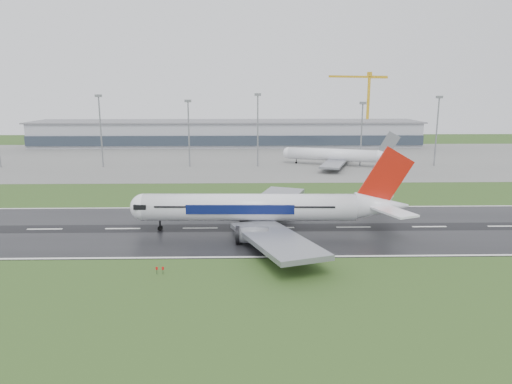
{
  "coord_description": "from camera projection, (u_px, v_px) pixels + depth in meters",
  "views": [
    {
      "loc": [
        11.89,
        -117.62,
        35.3
      ],
      "look_at": [
        14.77,
        12.0,
        7.0
      ],
      "focal_mm": 33.07,
      "sensor_mm": 36.0,
      "label": 1
    }
  ],
  "objects": [
    {
      "name": "floodmast_5",
      "position": [
        437.0,
        133.0,
        218.68
      ],
      "size": [
        0.64,
        0.64,
        31.26
      ],
      "primitive_type": "cylinder",
      "color": "gray",
      "rests_on": "ground"
    },
    {
      "name": "floodmast_3",
      "position": [
        258.0,
        132.0,
        216.76
      ],
      "size": [
        0.64,
        0.64,
        32.39
      ],
      "primitive_type": "cylinder",
      "color": "gray",
      "rests_on": "ground"
    },
    {
      "name": "floodmast_4",
      "position": [
        361.0,
        136.0,
        218.21
      ],
      "size": [
        0.64,
        0.64,
        28.57
      ],
      "primitive_type": "cylinder",
      "color": "gray",
      "rests_on": "ground"
    },
    {
      "name": "ground",
      "position": [
        200.0,
        228.0,
        122.15
      ],
      "size": [
        520.0,
        520.0,
        0.0
      ],
      "primitive_type": "plane",
      "color": "#2A481A",
      "rests_on": "ground"
    },
    {
      "name": "tower_crane",
      "position": [
        368.0,
        108.0,
        314.61
      ],
      "size": [
        43.77,
        22.12,
        46.28
      ],
      "primitive_type": null,
      "rotation": [
        0.0,
        0.0,
        0.43
      ],
      "color": "gold",
      "rests_on": "ground"
    },
    {
      "name": "runway",
      "position": [
        200.0,
        228.0,
        122.14
      ],
      "size": [
        400.0,
        45.0,
        0.1
      ],
      "primitive_type": "cube",
      "color": "black",
      "rests_on": "ground"
    },
    {
      "name": "parked_airliner",
      "position": [
        337.0,
        148.0,
        221.1
      ],
      "size": [
        68.98,
        66.64,
        16.16
      ],
      "primitive_type": null,
      "rotation": [
        0.0,
        0.0,
        -0.34
      ],
      "color": "white",
      "rests_on": "apron"
    },
    {
      "name": "apron",
      "position": [
        223.0,
        159.0,
        244.24
      ],
      "size": [
        400.0,
        130.0,
        0.08
      ],
      "primitive_type": "cube",
      "color": "slate",
      "rests_on": "ground"
    },
    {
      "name": "terminal",
      "position": [
        227.0,
        134.0,
        301.26
      ],
      "size": [
        240.0,
        36.0,
        15.0
      ],
      "primitive_type": "cube",
      "color": "#95979F",
      "rests_on": "ground"
    },
    {
      "name": "floodmast_1",
      "position": [
        101.0,
        133.0,
        215.25
      ],
      "size": [
        0.64,
        0.64,
        31.89
      ],
      "primitive_type": "cylinder",
      "color": "gray",
      "rests_on": "ground"
    },
    {
      "name": "runway_sign",
      "position": [
        299.0,
        256.0,
        100.16
      ],
      "size": [
        2.31,
        0.6,
        1.04
      ],
      "primitive_type": null,
      "rotation": [
        0.0,
        0.0,
        0.15
      ],
      "color": "black",
      "rests_on": "ground"
    },
    {
      "name": "floodmast_2",
      "position": [
        189.0,
        135.0,
        216.37
      ],
      "size": [
        0.64,
        0.64,
        29.58
      ],
      "primitive_type": "cylinder",
      "color": "gray",
      "rests_on": "ground"
    },
    {
      "name": "main_airliner",
      "position": [
        269.0,
        191.0,
        117.77
      ],
      "size": [
        71.76,
        68.52,
        20.65
      ],
      "primitive_type": null,
      "rotation": [
        0.0,
        0.0,
        -0.03
      ],
      "color": "white",
      "rests_on": "runway"
    }
  ]
}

